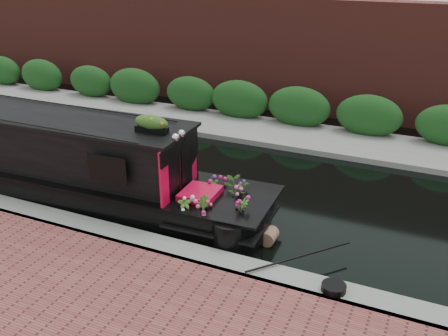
% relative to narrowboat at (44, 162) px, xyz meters
% --- Properties ---
extents(ground, '(80.00, 80.00, 0.00)m').
position_rel_narrowboat_xyz_m(ground, '(2.26, 2.00, -0.77)').
color(ground, black).
rests_on(ground, ground).
extents(near_bank_coping, '(40.00, 0.60, 0.50)m').
position_rel_narrowboat_xyz_m(near_bank_coping, '(2.26, -1.30, -0.77)').
color(near_bank_coping, gray).
rests_on(near_bank_coping, ground).
extents(far_bank_path, '(40.00, 2.40, 0.34)m').
position_rel_narrowboat_xyz_m(far_bank_path, '(2.26, 6.20, -0.77)').
color(far_bank_path, gray).
rests_on(far_bank_path, ground).
extents(far_hedge, '(40.00, 1.10, 2.80)m').
position_rel_narrowboat_xyz_m(far_hedge, '(2.26, 7.10, -0.77)').
color(far_hedge, '#184317').
rests_on(far_hedge, ground).
extents(far_brick_wall, '(40.00, 1.00, 8.00)m').
position_rel_narrowboat_xyz_m(far_brick_wall, '(2.26, 9.20, -0.77)').
color(far_brick_wall, maroon).
rests_on(far_brick_wall, ground).
extents(narrowboat, '(11.08, 2.36, 2.58)m').
position_rel_narrowboat_xyz_m(narrowboat, '(0.00, 0.00, 0.00)').
color(narrowboat, black).
rests_on(narrowboat, ground).
extents(rope_fender, '(0.31, 0.38, 0.31)m').
position_rel_narrowboat_xyz_m(rope_fender, '(5.81, -0.00, -0.61)').
color(rope_fender, '#896448').
rests_on(rope_fender, ground).
extents(coiled_mooring_rope, '(0.42, 0.42, 0.12)m').
position_rel_narrowboat_xyz_m(coiled_mooring_rope, '(7.43, -1.34, -0.46)').
color(coiled_mooring_rope, black).
rests_on(coiled_mooring_rope, near_bank_coping).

